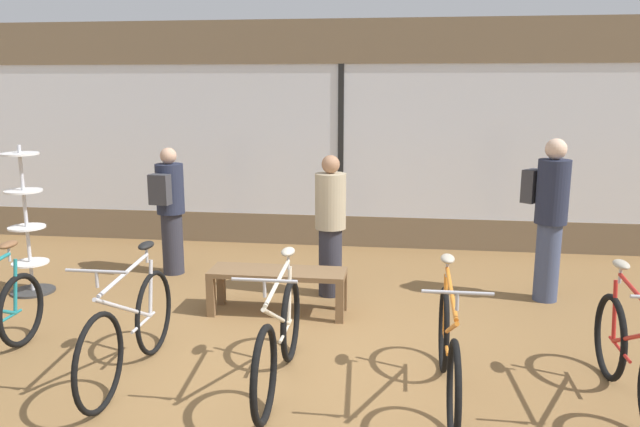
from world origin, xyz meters
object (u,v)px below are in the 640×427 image
customer_mid_floor (330,223)px  display_bench (278,278)px  customer_by_window (549,214)px  bicycle_left (130,330)px  bicycle_far_right (632,360)px  accessory_rack (27,233)px  bicycle_center (279,340)px  customer_near_rack (170,207)px  bicycle_right (448,351)px

customer_mid_floor → display_bench: bearing=-126.6°
customer_mid_floor → customer_by_window: bearing=3.8°
bicycle_left → bicycle_far_right: bicycle_left is taller
accessory_rack → customer_by_window: 5.76m
bicycle_far_right → customer_by_window: (-0.11, 2.35, 0.58)m
bicycle_far_right → customer_by_window: bearing=92.7°
bicycle_center → display_bench: bearing=101.7°
customer_near_rack → customer_mid_floor: (2.04, -0.53, -0.02)m
bicycle_center → customer_by_window: customer_by_window is taller
bicycle_far_right → display_bench: size_ratio=1.22×
display_bench → customer_by_window: (2.82, 0.79, 0.58)m
bicycle_right → customer_by_window: customer_by_window is taller
bicycle_right → customer_mid_floor: bearing=117.0°
bicycle_center → accessory_rack: bearing=150.4°
bicycle_far_right → customer_mid_floor: customer_mid_floor is taller
accessory_rack → bicycle_center: bearing=-29.6°
bicycle_left → display_bench: bicycle_left is taller
bicycle_left → customer_mid_floor: customer_mid_floor is taller
bicycle_left → bicycle_right: size_ratio=0.98×
customer_near_rack → customer_by_window: 4.41m
customer_near_rack → customer_mid_floor: bearing=-14.5°
bicycle_left → bicycle_far_right: size_ratio=1.02×
accessory_rack → bicycle_right: bearing=-22.6°
bicycle_far_right → customer_by_window: size_ratio=0.97×
customer_near_rack → customer_mid_floor: customer_mid_floor is taller
bicycle_far_right → customer_mid_floor: bearing=138.2°
bicycle_center → customer_near_rack: bearing=124.9°
customer_near_rack → accessory_rack: bearing=-146.2°
display_bench → customer_mid_floor: 0.91m
bicycle_far_right → customer_mid_floor: size_ratio=1.09×
bicycle_right → bicycle_left: bearing=179.1°
bicycle_center → customer_near_rack: customer_near_rack is taller
bicycle_right → customer_mid_floor: (-1.15, 2.25, 0.43)m
bicycle_left → accessory_rack: (-2.02, 1.85, 0.28)m
customer_by_window → bicycle_left: bearing=-147.5°
display_bench → accessory_rack: bearing=174.7°
bicycle_far_right → customer_by_window: customer_by_window is taller
bicycle_left → bicycle_right: 2.51m
accessory_rack → customer_mid_floor: accessory_rack is taller
bicycle_left → customer_by_window: 4.43m
customer_mid_floor → accessory_rack: bearing=-173.9°
customer_by_window → customer_mid_floor: bearing=-176.2°
bicycle_far_right → accessory_rack: size_ratio=1.02×
bicycle_right → accessory_rack: size_ratio=1.06×
accessory_rack → customer_mid_floor: 3.40m
display_bench → customer_near_rack: size_ratio=0.89×
bicycle_left → bicycle_center: 1.21m
accessory_rack → customer_by_window: (5.73, 0.52, 0.27)m
bicycle_left → bicycle_center: size_ratio=1.01×
customer_by_window → customer_near_rack: bearing=175.1°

